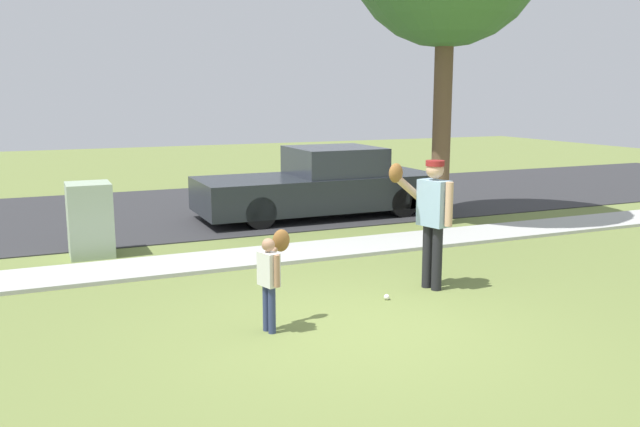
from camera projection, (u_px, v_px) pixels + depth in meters
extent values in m
plane|color=olive|center=(261.00, 259.00, 10.71)|extent=(48.00, 48.00, 0.00)
cube|color=#B2B2AD|center=(259.00, 256.00, 10.79)|extent=(36.00, 1.20, 0.06)
cube|color=#2D2D30|center=(191.00, 209.00, 15.30)|extent=(36.00, 6.80, 0.02)
cylinder|color=black|center=(437.00, 259.00, 8.97)|extent=(0.14, 0.14, 0.88)
cylinder|color=black|center=(427.00, 256.00, 9.11)|extent=(0.14, 0.14, 0.88)
cube|color=#8CADC6|center=(434.00, 203.00, 8.91)|extent=(0.34, 0.47, 0.62)
sphere|color=tan|center=(435.00, 170.00, 8.83)|extent=(0.24, 0.24, 0.24)
cylinder|color=maroon|center=(435.00, 163.00, 8.81)|extent=(0.25, 0.25, 0.07)
cylinder|color=tan|center=(449.00, 204.00, 8.70)|extent=(0.10, 0.10, 0.59)
cylinder|color=tan|center=(406.00, 186.00, 8.90)|extent=(0.55, 0.24, 0.42)
ellipsoid|color=brown|center=(396.00, 173.00, 8.74)|extent=(0.25, 0.19, 0.26)
cylinder|color=navy|center=(266.00, 308.00, 7.45)|extent=(0.09, 0.09, 0.54)
cylinder|color=navy|center=(272.00, 310.00, 7.37)|extent=(0.09, 0.09, 0.54)
cube|color=silver|center=(269.00, 269.00, 7.33)|extent=(0.21, 0.29, 0.38)
sphere|color=#A87A5B|center=(268.00, 245.00, 7.28)|extent=(0.15, 0.15, 0.15)
cylinder|color=#A87A5B|center=(272.00, 252.00, 7.53)|extent=(0.33, 0.15, 0.26)
ellipsoid|color=brown|center=(281.00, 240.00, 7.59)|extent=(0.25, 0.19, 0.26)
cylinder|color=#A87A5B|center=(277.00, 271.00, 7.21)|extent=(0.06, 0.06, 0.36)
sphere|color=white|center=(387.00, 297.00, 8.61)|extent=(0.07, 0.07, 0.07)
cube|color=#9EB293|center=(90.00, 220.00, 10.85)|extent=(0.69, 0.73, 1.21)
cylinder|color=brown|center=(442.00, 119.00, 13.25)|extent=(0.37, 0.37, 4.29)
cube|color=#23282D|center=(318.00, 192.00, 14.37)|extent=(5.20, 1.95, 0.70)
cube|color=#2D333D|center=(334.00, 161.00, 14.41)|extent=(1.82, 1.79, 0.60)
cylinder|color=black|center=(260.00, 213.00, 12.99)|extent=(0.64, 0.22, 0.64)
cylinder|color=black|center=(235.00, 200.00, 14.55)|extent=(0.64, 0.22, 0.64)
cylinder|color=black|center=(403.00, 202.00, 14.26)|extent=(0.64, 0.22, 0.64)
cylinder|color=black|center=(365.00, 191.00, 15.82)|extent=(0.64, 0.22, 0.64)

